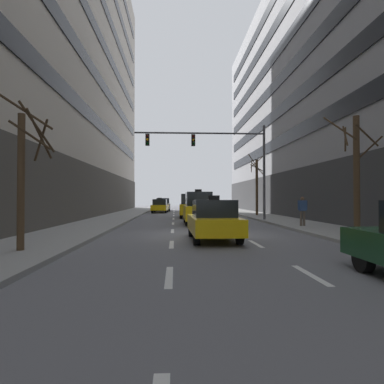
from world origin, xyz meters
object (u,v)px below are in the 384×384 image
taxi_driving_3 (190,206)px  street_tree_1 (257,185)px  pedestrian_0 (303,209)px  taxi_driving_2 (198,208)px  street_tree_0 (356,172)px  taxi_driving_1 (160,206)px  street_tree_3 (23,173)px  car_driving_4 (163,205)px  taxi_driving_0 (213,220)px  traffic_signal_0 (220,153)px

taxi_driving_3 → street_tree_1: 6.62m
pedestrian_0 → taxi_driving_2: bearing=151.3°
street_tree_0 → pedestrian_0: size_ratio=3.09×
taxi_driving_1 → street_tree_1: 12.80m
taxi_driving_1 → street_tree_3: 28.74m
car_driving_4 → street_tree_3: size_ratio=1.02×
taxi_driving_1 → street_tree_0: street_tree_0 is taller
street_tree_1 → pedestrian_0: 11.94m
taxi_driving_2 → street_tree_1: street_tree_1 is taller
taxi_driving_0 → taxi_driving_3: bearing=90.8°
car_driving_4 → street_tree_3: street_tree_3 is taller
traffic_signal_0 → street_tree_1: bearing=55.6°
taxi_driving_1 → pedestrian_0: pedestrian_0 is taller
taxi_driving_0 → traffic_signal_0: size_ratio=0.46×
car_driving_4 → traffic_signal_0: size_ratio=0.48×
pedestrian_0 → taxi_driving_3: bearing=119.4°
taxi_driving_2 → street_tree_3: street_tree_3 is taller
car_driving_4 → taxi_driving_0: bearing=-84.2°
street_tree_3 → pedestrian_0: street_tree_3 is taller
taxi_driving_0 → taxi_driving_3: 15.44m
taxi_driving_2 → taxi_driving_1: bearing=100.7°
taxi_driving_2 → pedestrian_0: size_ratio=2.64×
taxi_driving_1 → pedestrian_0: 22.24m
taxi_driving_0 → taxi_driving_1: (-3.29, 25.43, -0.03)m
taxi_driving_3 → pedestrian_0: taxi_driving_3 is taller
taxi_driving_3 → street_tree_0: size_ratio=0.85×
traffic_signal_0 → pedestrian_0: (3.87, -5.67, -3.94)m
taxi_driving_2 → street_tree_0: size_ratio=0.86×
taxi_driving_3 → street_tree_0: (6.17, -15.40, 1.78)m
taxi_driving_2 → taxi_driving_3: (-0.18, 7.27, -0.02)m
taxi_driving_2 → taxi_driving_3: bearing=91.4°
taxi_driving_1 → car_driving_4: size_ratio=0.93×
taxi_driving_0 → taxi_driving_3: (-0.22, 15.43, 0.22)m
taxi_driving_1 → traffic_signal_0: traffic_signal_0 is taller
street_tree_0 → car_driving_4: bearing=106.5°
taxi_driving_0 → street_tree_3: 7.05m
taxi_driving_3 → traffic_signal_0: size_ratio=0.45×
street_tree_3 → taxi_driving_2: bearing=61.8°
taxi_driving_1 → pedestrian_0: (8.93, -20.37, 0.32)m
car_driving_4 → street_tree_3: 34.06m
taxi_driving_1 → street_tree_0: size_ratio=0.84×
traffic_signal_0 → street_tree_0: bearing=-68.6°
car_driving_4 → street_tree_3: (-2.95, -33.90, 1.63)m
traffic_signal_0 → car_driving_4: bearing=103.8°
car_driving_4 → street_tree_1: (9.11, -13.92, 2.11)m
traffic_signal_0 → taxi_driving_0: bearing=-99.4°
taxi_driving_1 → street_tree_1: size_ratio=0.75×
taxi_driving_3 → car_driving_4: size_ratio=0.95×
taxi_driving_1 → car_driving_4: (0.14, 5.34, 0.06)m
taxi_driving_1 → car_driving_4: 5.34m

